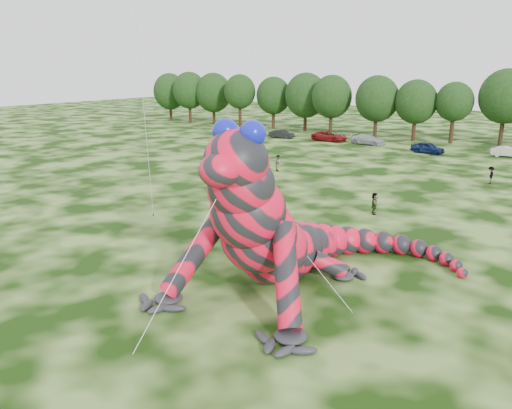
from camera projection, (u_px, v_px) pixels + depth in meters
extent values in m
plane|color=#16330A|center=(179.00, 276.00, 26.19)|extent=(240.00, 240.00, 0.00)
cylinder|color=silver|center=(142.00, 89.00, 31.67)|extent=(0.02, 0.02, 19.33)
cylinder|color=#382314|center=(153.00, 214.00, 36.79)|extent=(0.08, 0.08, 0.24)
imported|color=silver|center=(236.00, 130.00, 81.72)|extent=(3.97, 1.65, 1.34)
imported|color=black|center=(282.00, 134.00, 76.98)|extent=(4.07, 1.77, 1.30)
imported|color=maroon|center=(330.00, 136.00, 73.92)|extent=(5.48, 2.81, 1.48)
imported|color=#A1A5AA|center=(368.00, 139.00, 70.69)|extent=(5.16, 2.64, 1.43)
imported|color=#0D1945|center=(428.00, 148.00, 63.43)|extent=(4.42, 2.41, 1.43)
imported|color=beige|center=(508.00, 152.00, 60.89)|extent=(4.00, 2.02, 1.26)
imported|color=gray|center=(249.00, 168.00, 50.36)|extent=(0.60, 0.69, 1.60)
imported|color=gray|center=(278.00, 163.00, 52.48)|extent=(1.01, 1.06, 1.72)
imported|color=gray|center=(491.00, 175.00, 46.78)|extent=(0.76, 1.14, 1.63)
imported|color=gray|center=(260.00, 147.00, 62.73)|extent=(1.09, 1.01, 1.88)
imported|color=gray|center=(374.00, 203.00, 37.07)|extent=(1.05, 1.58, 1.63)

